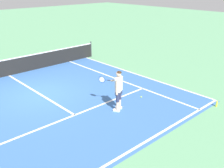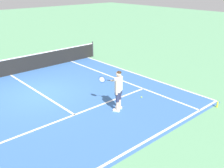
{
  "view_description": "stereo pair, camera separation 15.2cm",
  "coord_description": "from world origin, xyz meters",
  "views": [
    {
      "loc": [
        -5.24,
        -10.66,
        5.02
      ],
      "look_at": [
        1.6,
        -3.26,
        1.05
      ],
      "focal_mm": 42.18,
      "sensor_mm": 36.0,
      "label": 1
    },
    {
      "loc": [
        -5.13,
        -10.77,
        5.02
      ],
      "look_at": [
        1.6,
        -3.26,
        1.05
      ],
      "focal_mm": 42.18,
      "sensor_mm": 36.0,
      "label": 2
    }
  ],
  "objects": [
    {
      "name": "line_centre_service",
      "position": [
        0.0,
        0.41,
        0.0
      ],
      "size": [
        0.1,
        6.4,
        0.01
      ],
      "primitive_type": "cube",
      "color": "white",
      "rests_on": "ground"
    },
    {
      "name": "line_doubles_right",
      "position": [
        5.49,
        -1.17,
        0.0
      ],
      "size": [
        0.1,
        9.56,
        0.01
      ],
      "primitive_type": "cube",
      "color": "white",
      "rests_on": "ground"
    },
    {
      "name": "line_baseline",
      "position": [
        0.0,
        -5.95,
        0.0
      ],
      "size": [
        10.98,
        0.1,
        0.01
      ],
      "primitive_type": "cube",
      "color": "white",
      "rests_on": "ground"
    },
    {
      "name": "water_bottle",
      "position": [
        4.9,
        -6.28,
        0.13
      ],
      "size": [
        0.07,
        0.07,
        0.26
      ],
      "primitive_type": "cylinder",
      "color": "yellow",
      "rests_on": "ground"
    },
    {
      "name": "tennis_player",
      "position": [
        1.59,
        -3.63,
        0.99
      ],
      "size": [
        0.55,
        1.23,
        1.71
      ],
      "color": "white",
      "rests_on": "ground"
    },
    {
      "name": "ground_plane",
      "position": [
        0.0,
        0.0,
        0.0
      ],
      "size": [
        80.0,
        80.0,
        0.0
      ],
      "primitive_type": "plane",
      "color": "#609E70"
    },
    {
      "name": "tennis_net",
      "position": [
        0.0,
        3.61,
        0.5
      ],
      "size": [
        11.96,
        0.08,
        1.07
      ],
      "color": "#333338",
      "rests_on": "ground"
    },
    {
      "name": "line_service",
      "position": [
        0.0,
        -2.79,
        0.0
      ],
      "size": [
        8.23,
        0.1,
        0.01
      ],
      "primitive_type": "cube",
      "color": "white",
      "rests_on": "ground"
    },
    {
      "name": "line_singles_right",
      "position": [
        4.12,
        -1.17,
        0.0
      ],
      "size": [
        0.1,
        9.56,
        0.01
      ],
      "primitive_type": "cube",
      "color": "white",
      "rests_on": "ground"
    },
    {
      "name": "tennis_ball_near_feet",
      "position": [
        3.23,
        -3.47,
        0.03
      ],
      "size": [
        0.07,
        0.07,
        0.07
      ],
      "primitive_type": "sphere",
      "color": "#CCE02D",
      "rests_on": "ground"
    },
    {
      "name": "court_inner_surface",
      "position": [
        0.0,
        -1.17,
        0.0
      ],
      "size": [
        10.98,
        9.96,
        0.0
      ],
      "primitive_type": "cube",
      "color": "#3866A8",
      "rests_on": "ground"
    }
  ]
}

